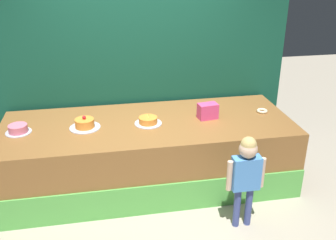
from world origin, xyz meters
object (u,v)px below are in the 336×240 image
Objects in this scene: pink_box at (208,111)px; cake_left at (18,129)px; cake_center at (85,124)px; donut at (262,111)px; child_figure at (246,170)px; cake_right at (148,121)px.

pink_box is 0.81× the size of cake_left.
pink_box reaches higher than cake_center.
pink_box reaches higher than donut.
cake_left is at bearing 156.57° from child_figure.
cake_center reaches higher than cake_right.
pink_box is at bearing 0.48° from cake_center.
cake_right is (-1.44, -0.09, 0.02)m from donut.
pink_box reaches higher than cake_right.
child_figure is 2.95× the size of cake_center.
pink_box is 0.71× the size of cake_right.
child_figure is 2.49m from cake_left.
child_figure reaches higher than cake_left.
child_figure is 7.73× the size of donut.
child_figure reaches higher than donut.
pink_box is at bearing 0.18° from cake_left.
cake_right is (-0.84, 0.96, 0.18)m from child_figure.
donut is 0.47× the size of cake_left.
donut is at bearing 60.36° from child_figure.
donut is at bearing 1.86° from cake_center.
cake_left is 1.44m from cake_right.
child_figure is at bearing -119.64° from donut.
pink_box is at bearing -175.39° from donut.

